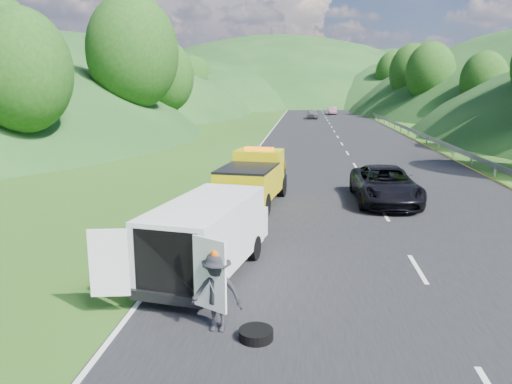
# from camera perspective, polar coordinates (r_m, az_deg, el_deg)

# --- Properties ---
(ground) EXTENTS (320.00, 320.00, 0.00)m
(ground) POSITION_cam_1_polar(r_m,az_deg,el_deg) (16.06, 5.90, -5.89)
(ground) COLOR #38661E
(ground) RESTS_ON ground
(road_surface) EXTENTS (14.00, 200.00, 0.02)m
(road_surface) POSITION_cam_1_polar(r_m,az_deg,el_deg) (55.59, 8.93, 6.85)
(road_surface) COLOR black
(road_surface) RESTS_ON ground
(guardrail) EXTENTS (0.06, 140.00, 1.52)m
(guardrail) POSITION_cam_1_polar(r_m,az_deg,el_deg) (68.76, 14.50, 7.58)
(guardrail) COLOR gray
(guardrail) RESTS_ON ground
(tree_line_left) EXTENTS (14.00, 140.00, 14.00)m
(tree_line_left) POSITION_cam_1_polar(r_m,az_deg,el_deg) (77.76, -8.48, 8.31)
(tree_line_left) COLOR #2C5B1A
(tree_line_left) RESTS_ON ground
(tree_line_right) EXTENTS (14.00, 140.00, 14.00)m
(tree_line_right) POSITION_cam_1_polar(r_m,az_deg,el_deg) (78.91, 22.90, 7.55)
(tree_line_right) COLOR #2C5B1A
(tree_line_right) RESTS_ON ground
(hills_backdrop) EXTENTS (201.00, 288.60, 44.00)m
(hills_backdrop) POSITION_cam_1_polar(r_m,az_deg,el_deg) (150.21, 8.32, 10.07)
(hills_backdrop) COLOR #2D5B23
(hills_backdrop) RESTS_ON ground
(tow_truck) EXTENTS (2.66, 5.61, 2.32)m
(tow_truck) POSITION_cam_1_polar(r_m,az_deg,el_deg) (20.91, -0.26, 1.60)
(tow_truck) COLOR black
(tow_truck) RESTS_ON ground
(white_van) EXTENTS (3.47, 6.05, 2.03)m
(white_van) POSITION_cam_1_polar(r_m,az_deg,el_deg) (13.15, -5.48, -4.72)
(white_van) COLOR black
(white_van) RESTS_ON ground
(woman) EXTENTS (0.54, 0.65, 1.56)m
(woman) POSITION_cam_1_polar(r_m,az_deg,el_deg) (16.61, -7.00, -5.31)
(woman) COLOR silver
(woman) RESTS_ON ground
(child) EXTENTS (0.63, 0.64, 1.03)m
(child) POSITION_cam_1_polar(r_m,az_deg,el_deg) (15.51, -3.10, -6.50)
(child) COLOR #CDC96D
(child) RESTS_ON ground
(worker) EXTENTS (1.14, 0.73, 1.66)m
(worker) POSITION_cam_1_polar(r_m,az_deg,el_deg) (10.66, -4.42, -15.54)
(worker) COLOR black
(worker) RESTS_ON ground
(suitcase) EXTENTS (0.45, 0.35, 0.64)m
(suitcase) POSITION_cam_1_polar(r_m,az_deg,el_deg) (17.13, -10.23, -3.75)
(suitcase) COLOR #63634A
(suitcase) RESTS_ON ground
(spare_tire) EXTENTS (0.70, 0.70, 0.20)m
(spare_tire) POSITION_cam_1_polar(r_m,az_deg,el_deg) (10.31, -0.00, -16.54)
(spare_tire) COLOR black
(spare_tire) RESTS_ON ground
(passing_suv) EXTENTS (2.64, 5.54, 1.53)m
(passing_suv) POSITION_cam_1_polar(r_m,az_deg,el_deg) (22.18, 14.44, -1.17)
(passing_suv) COLOR black
(passing_suv) RESTS_ON ground
(dist_car_a) EXTENTS (1.70, 4.23, 1.44)m
(dist_car_a) POSITION_cam_1_polar(r_m,az_deg,el_deg) (76.75, 6.47, 8.31)
(dist_car_a) COLOR #4C4B50
(dist_car_a) RESTS_ON ground
(dist_car_b) EXTENTS (1.42, 4.09, 1.35)m
(dist_car_b) POSITION_cam_1_polar(r_m,az_deg,el_deg) (88.66, 8.68, 8.75)
(dist_car_b) COLOR #704B54
(dist_car_b) RESTS_ON ground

